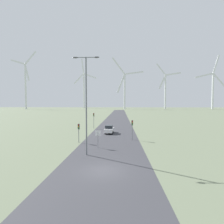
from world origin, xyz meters
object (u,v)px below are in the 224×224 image
at_px(traffic_light_post_near_left, 79,129).
at_px(traffic_light_post_mid_left, 94,117).
at_px(streetlamp, 86,96).
at_px(traffic_light_post_near_right, 132,126).
at_px(wind_turbine_left, 84,87).
at_px(stop_sign_near, 98,136).
at_px(wind_turbine_right, 165,88).
at_px(wind_turbine_center, 125,87).
at_px(wind_turbine_far_right, 213,86).
at_px(car_approaching, 109,129).
at_px(wind_turbine_far_left, 25,82).

xyz_separation_m(traffic_light_post_near_left, traffic_light_post_mid_left, (-0.01, 16.57, 0.69)).
xyz_separation_m(streetlamp, traffic_light_post_near_right, (6.53, 9.70, -5.03)).
bearing_deg(wind_turbine_left, traffic_light_post_mid_left, -77.29).
bearing_deg(traffic_light_post_near_right, wind_turbine_left, 104.21).
bearing_deg(traffic_light_post_near_left, traffic_light_post_near_right, 16.09).
distance_m(stop_sign_near, wind_turbine_right, 216.32).
height_order(wind_turbine_center, wind_turbine_far_right, wind_turbine_far_right).
bearing_deg(traffic_light_post_near_left, wind_turbine_left, 101.80).
height_order(traffic_light_post_near_right, traffic_light_post_mid_left, traffic_light_post_mid_left).
distance_m(traffic_light_post_near_left, wind_turbine_right, 214.21).
relative_size(traffic_light_post_near_left, car_approaching, 0.77).
relative_size(traffic_light_post_near_left, wind_turbine_far_left, 0.05).
relative_size(traffic_light_post_near_right, traffic_light_post_mid_left, 0.87).
bearing_deg(wind_turbine_center, wind_turbine_left, 148.10).
bearing_deg(wind_turbine_left, streetlamp, -77.90).
xyz_separation_m(stop_sign_near, wind_turbine_left, (-50.65, 227.81, 29.26)).
bearing_deg(car_approaching, traffic_light_post_near_left, -115.20).
height_order(traffic_light_post_mid_left, wind_turbine_right, wind_turbine_right).
bearing_deg(wind_turbine_right, wind_turbine_far_right, -16.16).
xyz_separation_m(traffic_light_post_near_right, traffic_light_post_mid_left, (-9.28, 13.89, 0.40)).
height_order(traffic_light_post_mid_left, wind_turbine_far_left, wind_turbine_far_left).
bearing_deg(wind_turbine_left, traffic_light_post_near_left, -78.20).
distance_m(streetlamp, stop_sign_near, 7.00).
bearing_deg(traffic_light_post_mid_left, wind_turbine_far_left, 123.95).
bearing_deg(traffic_light_post_near_right, wind_turbine_right, 74.44).
height_order(stop_sign_near, car_approaching, stop_sign_near).
xyz_separation_m(stop_sign_near, traffic_light_post_near_right, (5.54, 5.98, 0.82)).
height_order(traffic_light_post_near_right, wind_turbine_right, wind_turbine_right).
bearing_deg(car_approaching, streetlamp, -96.21).
distance_m(car_approaching, wind_turbine_far_left, 204.06).
xyz_separation_m(streetlamp, wind_turbine_far_right, (114.79, 194.41, 19.58)).
distance_m(car_approaching, wind_turbine_right, 203.85).
bearing_deg(car_approaching, wind_turbine_left, 103.48).
bearing_deg(stop_sign_near, wind_turbine_center, 87.61).
bearing_deg(traffic_light_post_near_right, traffic_light_post_mid_left, 123.75).
xyz_separation_m(traffic_light_post_near_right, wind_turbine_center, (2.44, 185.34, 24.97)).
relative_size(streetlamp, stop_sign_near, 4.80).
xyz_separation_m(traffic_light_post_near_left, wind_turbine_far_left, (-107.96, 176.91, 30.47)).
relative_size(car_approaching, wind_turbine_far_right, 0.06).
distance_m(streetlamp, wind_turbine_far_right, 226.62).
height_order(traffic_light_post_near_right, wind_turbine_left, wind_turbine_left).
xyz_separation_m(streetlamp, wind_turbine_left, (-49.66, 231.54, 23.42)).
relative_size(traffic_light_post_mid_left, wind_turbine_right, 0.07).
bearing_deg(traffic_light_post_mid_left, wind_turbine_center, 86.09).
relative_size(streetlamp, wind_turbine_center, 0.20).
bearing_deg(stop_sign_near, wind_turbine_left, 102.53).
height_order(traffic_light_post_near_right, car_approaching, traffic_light_post_near_right).
distance_m(stop_sign_near, wind_turbine_far_right, 223.51).
bearing_deg(wind_turbine_right, wind_turbine_left, 168.93).
xyz_separation_m(stop_sign_near, wind_turbine_far_right, (113.80, 190.69, 25.42)).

